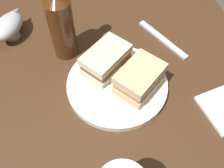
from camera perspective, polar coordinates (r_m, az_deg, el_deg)
dining_table at (r=0.95m, az=-0.78°, el=-14.30°), size 1.15×0.84×0.71m
plate at (r=0.64m, az=1.13°, el=-0.09°), size 0.25×0.25×0.02m
sandwich_half_left at (r=0.60m, az=6.18°, el=0.82°), size 0.13×0.14×0.06m
sandwich_half_right at (r=0.64m, az=-1.35°, el=5.31°), size 0.13×0.14×0.06m
potato_wedge_front at (r=0.66m, az=4.56°, el=4.86°), size 0.05×0.05×0.02m
potato_wedge_middle at (r=0.66m, az=2.57°, el=4.85°), size 0.04×0.05×0.02m
potato_wedge_back at (r=0.63m, az=5.29°, el=1.23°), size 0.04×0.05×0.02m
gravy_boat at (r=0.78m, az=-21.72°, el=11.83°), size 0.13×0.11×0.06m
cider_bottle at (r=0.65m, az=-11.18°, el=13.06°), size 0.06×0.06×0.26m
napkin at (r=0.66m, az=23.38°, el=-5.20°), size 0.12×0.11×0.01m
fork at (r=0.76m, az=11.04°, el=9.64°), size 0.17×0.09×0.01m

